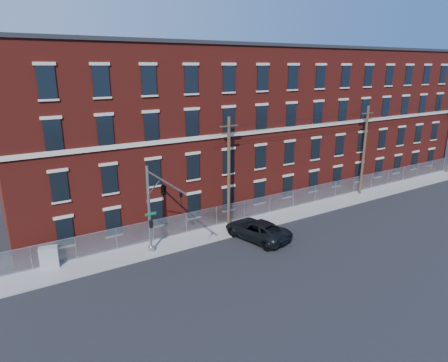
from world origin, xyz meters
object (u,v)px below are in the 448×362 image
pickup_truck (257,230)px  utility_cabinet (49,257)px  utility_pole_near (229,171)px  traffic_signal_mast (160,196)px

pickup_truck → utility_cabinet: 16.39m
utility_pole_near → utility_cabinet: size_ratio=6.25×
traffic_signal_mast → pickup_truck: (8.68, -0.02, -4.56)m
pickup_truck → utility_cabinet: utility_cabinet is taller
utility_cabinet → utility_pole_near: bearing=12.1°
utility_pole_near → pickup_truck: (0.68, -3.44, -4.51)m
pickup_truck → utility_pole_near: bearing=-91.5°
utility_pole_near → utility_cabinet: bearing=178.5°
traffic_signal_mast → utility_cabinet: traffic_signal_mast is taller
utility_cabinet → pickup_truck: bearing=0.0°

